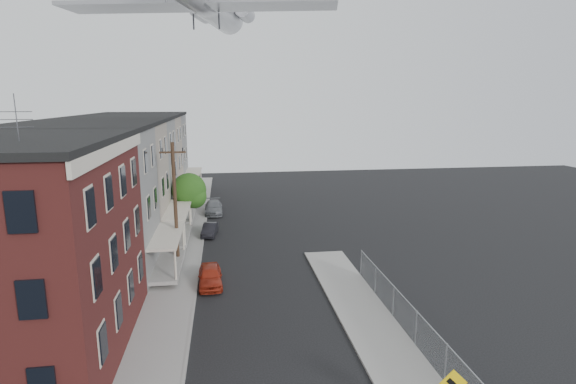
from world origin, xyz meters
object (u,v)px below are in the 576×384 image
object	(u,v)px
utility_pole	(175,203)
car_mid	(210,230)
car_near	(210,276)
car_far	(214,207)
street_tree	(190,192)

from	to	relation	value
utility_pole	car_mid	xyz separation A→B (m)	(2.09, 7.05, -4.13)
car_near	car_far	world-z (taller)	car_far
car_mid	street_tree	bearing A→B (deg)	128.37
street_tree	car_near	world-z (taller)	street_tree
street_tree	car_near	distance (m)	14.39
street_tree	car_near	xyz separation A→B (m)	(2.10, -13.96, -2.81)
car_near	car_far	bearing A→B (deg)	87.80
utility_pole	street_tree	xyz separation A→B (m)	(0.33, 9.92, -1.22)
street_tree	car_far	size ratio (longest dim) A/B	1.16
car_far	utility_pole	bearing A→B (deg)	-99.64
street_tree	car_near	bearing A→B (deg)	-81.43
street_tree	car_far	distance (m)	6.10
utility_pole	car_mid	distance (m)	8.43
car_near	car_far	xyz separation A→B (m)	(-0.17, 19.02, 0.01)
utility_pole	car_near	bearing A→B (deg)	-58.95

